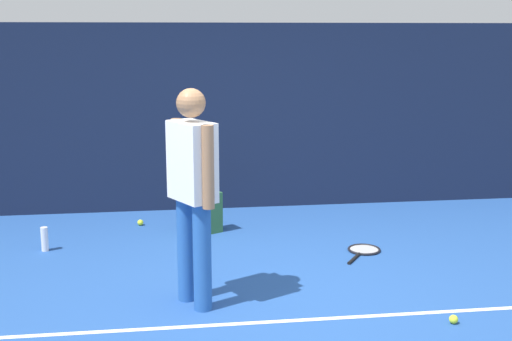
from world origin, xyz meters
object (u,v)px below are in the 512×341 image
object	(u,v)px
backpack	(205,213)
water_bottle	(45,239)
tennis_player	(193,185)
tennis_ball_by_fence	(140,223)
tennis_ball_near_player	(454,319)
tennis_racket	(363,250)

from	to	relation	value
backpack	water_bottle	size ratio (longest dim) A/B	1.84
tennis_player	tennis_ball_by_fence	world-z (taller)	tennis_player
tennis_player	backpack	bearing A→B (deg)	-35.10
tennis_ball_by_fence	water_bottle	distance (m)	1.17
tennis_player	tennis_ball_near_player	xyz separation A→B (m)	(1.87, -0.61, -0.93)
tennis_player	water_bottle	xyz separation A→B (m)	(-1.40, 1.50, -0.85)
tennis_racket	tennis_ball_by_fence	bearing A→B (deg)	96.38
tennis_racket	backpack	world-z (taller)	backpack
tennis_ball_near_player	water_bottle	bearing A→B (deg)	147.25
water_bottle	tennis_racket	bearing A→B (deg)	-8.14
backpack	tennis_ball_by_fence	xyz separation A→B (m)	(-0.70, 0.34, -0.18)
tennis_racket	water_bottle	bearing A→B (deg)	116.81
tennis_racket	water_bottle	size ratio (longest dim) A/B	2.52
backpack	tennis_ball_near_player	distance (m)	3.03
tennis_racket	tennis_ball_by_fence	distance (m)	2.50
tennis_player	tennis_ball_near_player	size ratio (longest dim) A/B	25.76
backpack	tennis_ball_by_fence	size ratio (longest dim) A/B	6.67
backpack	water_bottle	world-z (taller)	backpack
tennis_player	tennis_ball_near_player	distance (m)	2.18
tennis_ball_near_player	tennis_racket	bearing A→B (deg)	96.34
tennis_player	water_bottle	distance (m)	2.22
tennis_player	tennis_racket	bearing A→B (deg)	-87.28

